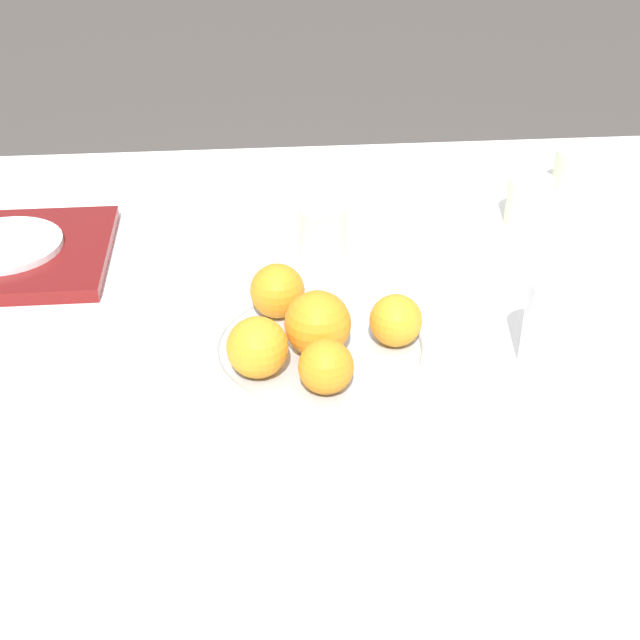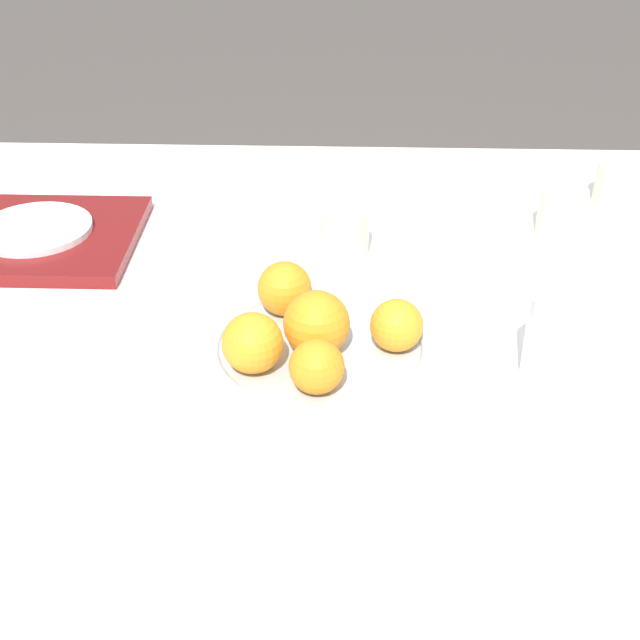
{
  "view_description": "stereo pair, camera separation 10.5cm",
  "coord_description": "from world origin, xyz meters",
  "px_view_note": "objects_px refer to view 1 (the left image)",
  "views": [
    {
      "loc": [
        -0.14,
        -1.11,
        1.32
      ],
      "look_at": [
        -0.07,
        -0.23,
        0.76
      ],
      "focal_mm": 50.0,
      "sensor_mm": 36.0,
      "label": 1
    },
    {
      "loc": [
        -0.04,
        -1.12,
        1.32
      ],
      "look_at": [
        -0.07,
        -0.23,
        0.76
      ],
      "focal_mm": 50.0,
      "sensor_mm": 36.0,
      "label": 2
    }
  ],
  "objects_px": {
    "cup_1": "(323,231)",
    "cup_2": "(529,201)",
    "orange_4": "(257,347)",
    "orange_3": "(326,367)",
    "water_glass": "(552,324)",
    "side_plate": "(3,245)",
    "orange_2": "(277,291)",
    "fruit_platter": "(320,348)",
    "cup_0": "(577,171)",
    "orange_1": "(396,320)",
    "orange_0": "(318,324)",
    "serving_tray": "(5,254)"
  },
  "relations": [
    {
      "from": "cup_0",
      "to": "orange_1",
      "type": "bearing_deg",
      "value": -130.0
    },
    {
      "from": "orange_4",
      "to": "orange_1",
      "type": "bearing_deg",
      "value": 16.24
    },
    {
      "from": "side_plate",
      "to": "water_glass",
      "type": "bearing_deg",
      "value": -24.42
    },
    {
      "from": "orange_2",
      "to": "orange_4",
      "type": "xyz_separation_m",
      "value": [
        -0.03,
        -0.12,
        0.0
      ]
    },
    {
      "from": "water_glass",
      "to": "orange_2",
      "type": "bearing_deg",
      "value": 159.45
    },
    {
      "from": "fruit_platter",
      "to": "orange_1",
      "type": "height_order",
      "value": "orange_1"
    },
    {
      "from": "cup_2",
      "to": "water_glass",
      "type": "bearing_deg",
      "value": -102.59
    },
    {
      "from": "serving_tray",
      "to": "cup_0",
      "type": "distance_m",
      "value": 0.91
    },
    {
      "from": "orange_4",
      "to": "water_glass",
      "type": "distance_m",
      "value": 0.34
    },
    {
      "from": "orange_0",
      "to": "serving_tray",
      "type": "xyz_separation_m",
      "value": [
        -0.43,
        0.29,
        -0.04
      ]
    },
    {
      "from": "orange_1",
      "to": "cup_1",
      "type": "bearing_deg",
      "value": 104.4
    },
    {
      "from": "orange_4",
      "to": "side_plate",
      "type": "height_order",
      "value": "orange_4"
    },
    {
      "from": "cup_0",
      "to": "cup_1",
      "type": "xyz_separation_m",
      "value": [
        -0.44,
        -0.19,
        0.0
      ]
    },
    {
      "from": "orange_2",
      "to": "side_plate",
      "type": "distance_m",
      "value": 0.43
    },
    {
      "from": "cup_0",
      "to": "cup_2",
      "type": "distance_m",
      "value": 0.16
    },
    {
      "from": "orange_1",
      "to": "cup_2",
      "type": "distance_m",
      "value": 0.42
    },
    {
      "from": "orange_1",
      "to": "orange_4",
      "type": "bearing_deg",
      "value": -163.76
    },
    {
      "from": "orange_1",
      "to": "serving_tray",
      "type": "distance_m",
      "value": 0.59
    },
    {
      "from": "orange_2",
      "to": "fruit_platter",
      "type": "bearing_deg",
      "value": -58.29
    },
    {
      "from": "orange_2",
      "to": "cup_0",
      "type": "height_order",
      "value": "orange_2"
    },
    {
      "from": "fruit_platter",
      "to": "orange_2",
      "type": "relative_size",
      "value": 3.83
    },
    {
      "from": "serving_tray",
      "to": "cup_2",
      "type": "distance_m",
      "value": 0.78
    },
    {
      "from": "orange_0",
      "to": "cup_0",
      "type": "relative_size",
      "value": 1.02
    },
    {
      "from": "orange_3",
      "to": "cup_2",
      "type": "xyz_separation_m",
      "value": [
        0.35,
        0.41,
        -0.01
      ]
    },
    {
      "from": "water_glass",
      "to": "cup_1",
      "type": "xyz_separation_m",
      "value": [
        -0.24,
        0.3,
        -0.02
      ]
    },
    {
      "from": "orange_2",
      "to": "cup_0",
      "type": "distance_m",
      "value": 0.63
    },
    {
      "from": "orange_3",
      "to": "cup_2",
      "type": "distance_m",
      "value": 0.54
    },
    {
      "from": "orange_2",
      "to": "water_glass",
      "type": "distance_m",
      "value": 0.34
    },
    {
      "from": "cup_1",
      "to": "cup_2",
      "type": "height_order",
      "value": "same"
    },
    {
      "from": "orange_0",
      "to": "serving_tray",
      "type": "height_order",
      "value": "orange_0"
    },
    {
      "from": "orange_4",
      "to": "cup_1",
      "type": "distance_m",
      "value": 0.32
    },
    {
      "from": "orange_2",
      "to": "orange_4",
      "type": "relative_size",
      "value": 0.97
    },
    {
      "from": "orange_2",
      "to": "orange_3",
      "type": "bearing_deg",
      "value": -74.14
    },
    {
      "from": "serving_tray",
      "to": "cup_2",
      "type": "relative_size",
      "value": 3.95
    },
    {
      "from": "orange_2",
      "to": "serving_tray",
      "type": "relative_size",
      "value": 0.23
    },
    {
      "from": "serving_tray",
      "to": "cup_2",
      "type": "bearing_deg",
      "value": 3.93
    },
    {
      "from": "fruit_platter",
      "to": "serving_tray",
      "type": "bearing_deg",
      "value": 147.38
    },
    {
      "from": "side_plate",
      "to": "cup_1",
      "type": "relative_size",
      "value": 2.2
    },
    {
      "from": "side_plate",
      "to": "cup_2",
      "type": "bearing_deg",
      "value": 3.93
    },
    {
      "from": "orange_3",
      "to": "water_glass",
      "type": "bearing_deg",
      "value": 9.59
    },
    {
      "from": "cup_0",
      "to": "cup_2",
      "type": "bearing_deg",
      "value": -134.56
    },
    {
      "from": "orange_0",
      "to": "side_plate",
      "type": "xyz_separation_m",
      "value": [
        -0.43,
        0.29,
        -0.03
      ]
    },
    {
      "from": "orange_2",
      "to": "cup_0",
      "type": "relative_size",
      "value": 0.9
    },
    {
      "from": "cup_2",
      "to": "orange_4",
      "type": "bearing_deg",
      "value": -138.42
    },
    {
      "from": "orange_3",
      "to": "orange_4",
      "type": "height_order",
      "value": "orange_4"
    },
    {
      "from": "orange_4",
      "to": "orange_3",
      "type": "bearing_deg",
      "value": -26.98
    },
    {
      "from": "cup_1",
      "to": "cup_2",
      "type": "relative_size",
      "value": 1.01
    },
    {
      "from": "orange_0",
      "to": "orange_3",
      "type": "xyz_separation_m",
      "value": [
        0.0,
        -0.08,
        -0.01
      ]
    },
    {
      "from": "orange_0",
      "to": "orange_4",
      "type": "bearing_deg",
      "value": -152.28
    },
    {
      "from": "orange_1",
      "to": "orange_4",
      "type": "distance_m",
      "value": 0.17
    }
  ]
}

